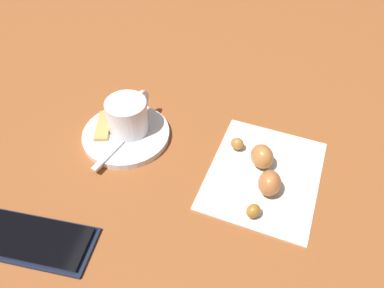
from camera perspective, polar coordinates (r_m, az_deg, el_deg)
The scene contains 8 objects.
ground_plane at distance 0.58m, azimuth 1.22°, elevation -1.77°, with size 1.80×1.80×0.00m, color brown.
saucer at distance 0.61m, azimuth -10.12°, elevation 1.42°, with size 0.14×0.14×0.01m, color white.
espresso_cup at distance 0.59m, azimuth -9.86°, elevation 4.42°, with size 0.06×0.09×0.06m.
teaspoon at distance 0.60m, azimuth -9.46°, elevation 1.88°, with size 0.05×0.14×0.01m.
sugar_packet at distance 0.62m, azimuth -13.51°, elevation 2.78°, with size 0.07×0.02×0.01m, color tan.
napkin at distance 0.56m, azimuth 11.05°, elevation -4.57°, with size 0.16×0.19×0.00m, color silver.
croissant at distance 0.54m, azimuth 10.85°, elevation -4.03°, with size 0.08×0.14×0.04m.
cell_phone at distance 0.53m, azimuth -23.25°, elevation -13.48°, with size 0.16×0.07×0.01m.
Camera 1 is at (0.08, -0.38, 0.43)m, focal length 34.52 mm.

